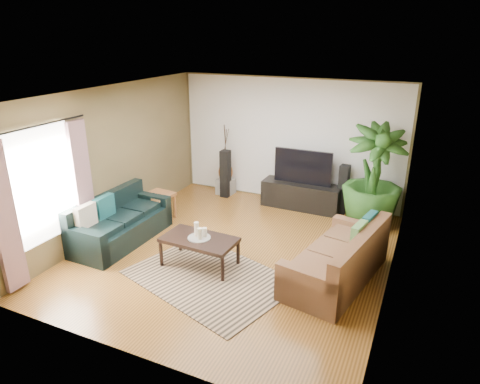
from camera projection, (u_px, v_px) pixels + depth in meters
The scene contains 28 objects.
floor at pixel (235, 252), 7.38m from camera, with size 5.50×5.50×0.00m, color #976027.
ceiling at pixel (235, 94), 6.43m from camera, with size 5.50×5.50×0.00m, color white.
wall_back at pixel (289, 141), 9.25m from camera, with size 5.00×5.00×0.00m, color brown.
wall_front at pixel (126, 255), 4.57m from camera, with size 5.00×5.00×0.00m, color brown.
wall_left at pixel (112, 160), 7.87m from camera, with size 5.50×5.50×0.00m, color brown.
wall_right at pixel (398, 203), 5.94m from camera, with size 5.50×5.50×0.00m, color brown.
backwall_panel at pixel (289, 141), 9.24m from camera, with size 4.90×4.90×0.00m, color white.
window_pane at pixel (42, 185), 6.49m from camera, with size 1.80×1.80×0.00m, color white.
curtain_near at pixel (4, 219), 5.92m from camera, with size 0.08×0.35×2.20m, color gray.
curtain_far at pixel (83, 185), 7.19m from camera, with size 0.08×0.35×2.20m, color gray.
curtain_rod at pixel (35, 126), 6.15m from camera, with size 0.03×0.03×1.90m, color black.
sofa_left at pixel (121, 219), 7.65m from camera, with size 1.95×0.84×0.85m, color black.
sofa_right at pixel (337, 254), 6.46m from camera, with size 2.08×0.93×0.85m, color brown.
area_rug at pixel (210, 278), 6.62m from camera, with size 2.40×1.70×0.01m, color tan.
coffee_table at pixel (200, 252), 6.91m from camera, with size 1.19×0.65×0.49m, color black.
candle_tray at pixel (199, 238), 6.82m from camera, with size 0.37×0.37×0.02m, color gray.
candle_tall at pixel (197, 229), 6.83m from camera, with size 0.08×0.08×0.24m, color white.
candle_mid at pixel (200, 234), 6.74m from camera, with size 0.08×0.08×0.18m, color beige.
candle_short at pixel (205, 232), 6.82m from camera, with size 0.08×0.08×0.15m, color beige.
tv_stand at pixel (301, 196), 9.16m from camera, with size 1.67×0.50×0.56m, color black.
television at pixel (303, 167), 8.95m from camera, with size 1.23×0.07×0.72m, color black.
speaker_left at pixel (225, 174), 9.71m from camera, with size 0.20×0.22×1.09m, color black.
speaker_right at pixel (343, 189), 8.83m from camera, with size 0.19×0.21×1.04m, color black.
potted_plant at pixel (373, 177), 8.07m from camera, with size 1.12×1.12×2.00m, color #25531B.
plant_pot at pixel (369, 218), 8.37m from camera, with size 0.37×0.37×0.29m, color black.
pedestal at pixel (226, 186), 10.00m from camera, with size 0.36×0.36×0.36m, color #959593.
vase at pixel (226, 172), 9.87m from camera, with size 0.33×0.33×0.46m, color brown.
side_table at pixel (159, 207), 8.58m from camera, with size 0.53×0.53×0.56m, color #965731.
Camera 1 is at (2.78, -5.91, 3.60)m, focal length 32.00 mm.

